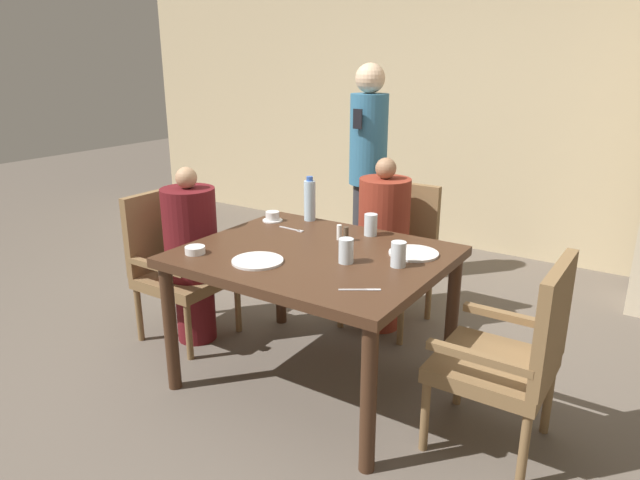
{
  "coord_description": "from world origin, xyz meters",
  "views": [
    {
      "loc": [
        1.54,
        -2.3,
        1.71
      ],
      "look_at": [
        0.0,
        0.05,
        0.8
      ],
      "focal_mm": 32.0,
      "sensor_mm": 36.0,
      "label": 1
    }
  ],
  "objects_px": {
    "chair_far_side": "(393,251)",
    "chair_right_side": "(513,353)",
    "diner_in_far_chair": "(383,244)",
    "teacup_with_saucer": "(272,217)",
    "glass_tall_far": "(398,254)",
    "water_bottle": "(310,200)",
    "bowl_small": "(195,250)",
    "diner_in_left_chair": "(192,254)",
    "chair_left_side": "(176,262)",
    "glass_tall_mid": "(346,251)",
    "standing_host": "(368,169)",
    "glass_tall_near": "(371,225)",
    "plate_main_right": "(414,253)",
    "plate_main_left": "(258,261)"
  },
  "relations": [
    {
      "from": "chair_left_side",
      "to": "glass_tall_far",
      "type": "height_order",
      "value": "chair_left_side"
    },
    {
      "from": "chair_far_side",
      "to": "glass_tall_far",
      "type": "xyz_separation_m",
      "value": [
        0.45,
        -0.88,
        0.33
      ]
    },
    {
      "from": "chair_left_side",
      "to": "water_bottle",
      "type": "distance_m",
      "value": 0.92
    },
    {
      "from": "plate_main_left",
      "to": "glass_tall_near",
      "type": "relative_size",
      "value": 2.07
    },
    {
      "from": "water_bottle",
      "to": "glass_tall_near",
      "type": "xyz_separation_m",
      "value": [
        0.46,
        -0.07,
        -0.07
      ]
    },
    {
      "from": "bowl_small",
      "to": "glass_tall_near",
      "type": "height_order",
      "value": "glass_tall_near"
    },
    {
      "from": "chair_left_side",
      "to": "water_bottle",
      "type": "xyz_separation_m",
      "value": [
        0.69,
        0.48,
        0.39
      ]
    },
    {
      "from": "chair_right_side",
      "to": "bowl_small",
      "type": "xyz_separation_m",
      "value": [
        -1.53,
        -0.35,
        0.28
      ]
    },
    {
      "from": "chair_right_side",
      "to": "standing_host",
      "type": "xyz_separation_m",
      "value": [
        -1.53,
        1.46,
        0.41
      ]
    },
    {
      "from": "glass_tall_near",
      "to": "glass_tall_mid",
      "type": "xyz_separation_m",
      "value": [
        0.11,
        -0.46,
        0.0
      ]
    },
    {
      "from": "standing_host",
      "to": "glass_tall_near",
      "type": "distance_m",
      "value": 1.21
    },
    {
      "from": "diner_in_left_chair",
      "to": "standing_host",
      "type": "distance_m",
      "value": 1.55
    },
    {
      "from": "chair_far_side",
      "to": "water_bottle",
      "type": "height_order",
      "value": "water_bottle"
    },
    {
      "from": "chair_far_side",
      "to": "diner_in_far_chair",
      "type": "distance_m",
      "value": 0.17
    },
    {
      "from": "glass_tall_mid",
      "to": "glass_tall_near",
      "type": "bearing_deg",
      "value": 103.83
    },
    {
      "from": "diner_in_far_chair",
      "to": "plate_main_left",
      "type": "relative_size",
      "value": 4.44
    },
    {
      "from": "teacup_with_saucer",
      "to": "glass_tall_mid",
      "type": "distance_m",
      "value": 0.84
    },
    {
      "from": "chair_right_side",
      "to": "glass_tall_near",
      "type": "xyz_separation_m",
      "value": [
        -0.94,
        0.41,
        0.33
      ]
    },
    {
      "from": "diner_in_left_chair",
      "to": "teacup_with_saucer",
      "type": "distance_m",
      "value": 0.54
    },
    {
      "from": "teacup_with_saucer",
      "to": "diner_in_left_chair",
      "type": "bearing_deg",
      "value": -137.0
    },
    {
      "from": "chair_left_side",
      "to": "diner_in_left_chair",
      "type": "height_order",
      "value": "diner_in_left_chair"
    },
    {
      "from": "chair_far_side",
      "to": "bowl_small",
      "type": "height_order",
      "value": "chair_far_side"
    },
    {
      "from": "chair_left_side",
      "to": "water_bottle",
      "type": "bearing_deg",
      "value": 35.01
    },
    {
      "from": "chair_far_side",
      "to": "diner_in_far_chair",
      "type": "xyz_separation_m",
      "value": [
        -0.0,
        -0.14,
        0.09
      ]
    },
    {
      "from": "teacup_with_saucer",
      "to": "glass_tall_near",
      "type": "bearing_deg",
      "value": 6.61
    },
    {
      "from": "bowl_small",
      "to": "water_bottle",
      "type": "bearing_deg",
      "value": 80.42
    },
    {
      "from": "chair_far_side",
      "to": "water_bottle",
      "type": "xyz_separation_m",
      "value": [
        -0.35,
        -0.45,
        0.39
      ]
    },
    {
      "from": "diner_in_left_chair",
      "to": "diner_in_far_chair",
      "type": "height_order",
      "value": "diner_in_far_chair"
    },
    {
      "from": "plate_main_left",
      "to": "glass_tall_far",
      "type": "height_order",
      "value": "glass_tall_far"
    },
    {
      "from": "plate_main_right",
      "to": "glass_tall_far",
      "type": "height_order",
      "value": "glass_tall_far"
    },
    {
      "from": "water_bottle",
      "to": "glass_tall_far",
      "type": "distance_m",
      "value": 0.92
    },
    {
      "from": "glass_tall_far",
      "to": "teacup_with_saucer",
      "type": "bearing_deg",
      "value": 163.53
    },
    {
      "from": "chair_right_side",
      "to": "diner_in_left_chair",
      "type": "bearing_deg",
      "value": 180.0
    },
    {
      "from": "bowl_small",
      "to": "glass_tall_far",
      "type": "height_order",
      "value": "glass_tall_far"
    },
    {
      "from": "chair_far_side",
      "to": "water_bottle",
      "type": "bearing_deg",
      "value": -128.39
    },
    {
      "from": "chair_left_side",
      "to": "plate_main_right",
      "type": "relative_size",
      "value": 3.62
    },
    {
      "from": "glass_tall_mid",
      "to": "diner_in_left_chair",
      "type": "bearing_deg",
      "value": 177.58
    },
    {
      "from": "chair_right_side",
      "to": "glass_tall_mid",
      "type": "bearing_deg",
      "value": -176.73
    },
    {
      "from": "teacup_with_saucer",
      "to": "plate_main_left",
      "type": "bearing_deg",
      "value": -57.98
    },
    {
      "from": "teacup_with_saucer",
      "to": "glass_tall_far",
      "type": "bearing_deg",
      "value": -16.47
    },
    {
      "from": "chair_far_side",
      "to": "chair_right_side",
      "type": "bearing_deg",
      "value": -41.73
    },
    {
      "from": "chair_left_side",
      "to": "plate_main_left",
      "type": "bearing_deg",
      "value": -17.27
    },
    {
      "from": "diner_in_left_chair",
      "to": "teacup_with_saucer",
      "type": "bearing_deg",
      "value": 43.0
    },
    {
      "from": "chair_left_side",
      "to": "diner_in_left_chair",
      "type": "xyz_separation_m",
      "value": [
        0.14,
        0.0,
        0.08
      ]
    },
    {
      "from": "chair_left_side",
      "to": "diner_in_left_chair",
      "type": "distance_m",
      "value": 0.16
    },
    {
      "from": "water_bottle",
      "to": "teacup_with_saucer",
      "type": "bearing_deg",
      "value": -141.53
    },
    {
      "from": "plate_main_right",
      "to": "bowl_small",
      "type": "relative_size",
      "value": 2.46
    },
    {
      "from": "diner_in_left_chair",
      "to": "glass_tall_far",
      "type": "distance_m",
      "value": 1.37
    },
    {
      "from": "chair_far_side",
      "to": "plate_main_left",
      "type": "xyz_separation_m",
      "value": [
        -0.15,
        -1.2,
        0.27
      ]
    },
    {
      "from": "diner_in_left_chair",
      "to": "glass_tall_near",
      "type": "relative_size",
      "value": 8.97
    }
  ]
}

